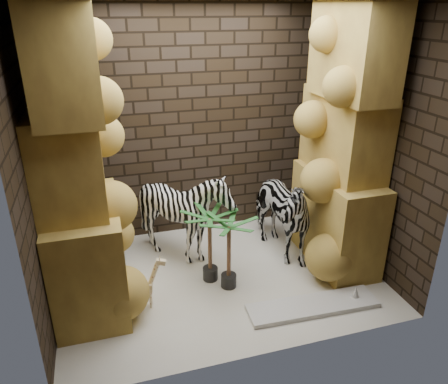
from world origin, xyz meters
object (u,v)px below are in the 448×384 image
object	(u,v)px
palm_back	(229,254)
zebra_left	(185,219)
giraffe_toy	(142,282)
palm_front	(210,246)
zebra_right	(276,205)
surfboard	(313,306)

from	to	relation	value
palm_back	zebra_left	bearing A→B (deg)	114.98
zebra_left	giraffe_toy	distance (m)	1.03
palm_front	palm_back	size ratio (longest dim) A/B	1.03
zebra_right	palm_back	distance (m)	0.95
palm_back	zebra_right	bearing A→B (deg)	34.10
palm_front	surfboard	bearing A→B (deg)	-42.00
zebra_left	surfboard	distance (m)	1.76
zebra_left	surfboard	size ratio (longest dim) A/B	0.87
zebra_right	surfboard	size ratio (longest dim) A/B	0.97
zebra_left	palm_front	world-z (taller)	zebra_left
zebra_left	surfboard	bearing A→B (deg)	-50.47
zebra_right	palm_back	bearing A→B (deg)	-154.46
zebra_right	giraffe_toy	world-z (taller)	zebra_right
zebra_right	palm_front	xyz separation A→B (m)	(-0.92, -0.32, -0.23)
zebra_left	palm_back	size ratio (longest dim) A/B	1.42
palm_front	zebra_right	bearing A→B (deg)	19.41
zebra_left	palm_front	bearing A→B (deg)	-71.06
zebra_left	surfboard	xyz separation A→B (m)	(1.05, -1.31, -0.52)
giraffe_toy	palm_front	xyz separation A→B (m)	(0.79, 0.27, 0.13)
zebra_right	surfboard	distance (m)	1.29
palm_front	surfboard	xyz separation A→B (m)	(0.88, -0.79, -0.41)
zebra_right	giraffe_toy	distance (m)	1.84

